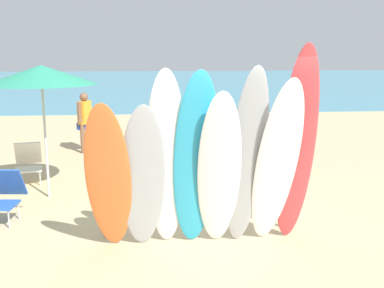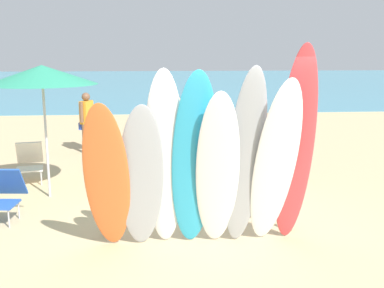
{
  "view_description": "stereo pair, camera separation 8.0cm",
  "coord_description": "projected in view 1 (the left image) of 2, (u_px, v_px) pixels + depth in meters",
  "views": [
    {
      "loc": [
        -0.68,
        -6.06,
        2.57
      ],
      "look_at": [
        0.0,
        1.3,
        1.04
      ],
      "focal_mm": 42.44,
      "sensor_mm": 36.0,
      "label": 1
    },
    {
      "loc": [
        -0.6,
        -6.07,
        2.57
      ],
      "look_at": [
        0.0,
        1.3,
        1.04
      ],
      "focal_mm": 42.44,
      "sensor_mm": 36.0,
      "label": 2
    }
  ],
  "objects": [
    {
      "name": "beach_chair_red",
      "position": [
        28.0,
        161.0,
        8.99
      ],
      "size": [
        0.65,
        0.84,
        0.79
      ],
      "rotation": [
        0.0,
        0.0,
        0.21
      ],
      "color": "#B7B7BC",
      "rests_on": "ground"
    },
    {
      "name": "beach_umbrella",
      "position": [
        41.0,
        75.0,
        7.66
      ],
      "size": [
        1.87,
        1.87,
        2.33
      ],
      "color": "silver",
      "rests_on": "ground"
    },
    {
      "name": "surfboard_orange_0",
      "position": [
        108.0,
        179.0,
        5.6
      ],
      "size": [
        0.61,
        0.81,
        2.01
      ],
      "primitive_type": "ellipsoid",
      "rotation": [
        0.34,
        0.0,
        -0.06
      ],
      "color": "orange",
      "rests_on": "ground"
    },
    {
      "name": "ground",
      "position": [
        166.0,
        110.0,
        20.15
      ],
      "size": [
        60.0,
        60.0,
        0.0
      ],
      "primitive_type": "plane",
      "color": "tan"
    },
    {
      "name": "surfboard_teal_3",
      "position": [
        196.0,
        163.0,
        5.69
      ],
      "size": [
        0.62,
        0.78,
        2.37
      ],
      "primitive_type": "ellipsoid",
      "rotation": [
        0.28,
        0.0,
        0.07
      ],
      "color": "#289EC6",
      "rests_on": "ground"
    },
    {
      "name": "beachgoer_by_water",
      "position": [
        85.0,
        118.0,
        11.54
      ],
      "size": [
        0.4,
        0.54,
        1.53
      ],
      "rotation": [
        0.0,
        0.0,
        4.33
      ],
      "color": "brown",
      "rests_on": "ground"
    },
    {
      "name": "surfboard_white_4",
      "position": [
        219.0,
        172.0,
        5.68
      ],
      "size": [
        0.6,
        0.88,
        2.14
      ],
      "primitive_type": "ellipsoid",
      "rotation": [
        0.35,
        0.0,
        -0.06
      ],
      "color": "white",
      "rests_on": "ground"
    },
    {
      "name": "surfboard_white_2",
      "position": [
        166.0,
        162.0,
        5.69
      ],
      "size": [
        0.53,
        0.75,
        2.39
      ],
      "primitive_type": "ellipsoid",
      "rotation": [
        0.27,
        0.0,
        -0.02
      ],
      "color": "white",
      "rests_on": "ground"
    },
    {
      "name": "ocean_water",
      "position": [
        158.0,
        82.0,
        38.22
      ],
      "size": [
        60.0,
        40.0,
        0.02
      ],
      "primitive_type": "cube",
      "color": "teal",
      "rests_on": "ground"
    },
    {
      "name": "beach_chair_blue",
      "position": [
        4.0,
        193.0,
        6.96
      ],
      "size": [
        0.57,
        0.8,
        0.79
      ],
      "rotation": [
        0.0,
        0.0,
        -0.1
      ],
      "color": "#B7B7BC",
      "rests_on": "ground"
    },
    {
      "name": "surfboard_rack",
      "position": [
        201.0,
        195.0,
        6.38
      ],
      "size": [
        2.75,
        0.07,
        0.74
      ],
      "color": "brown",
      "rests_on": "ground"
    },
    {
      "name": "surfboard_red_7",
      "position": [
        296.0,
        150.0,
        5.74
      ],
      "size": [
        0.55,
        0.92,
        2.67
      ],
      "primitive_type": "ellipsoid",
      "rotation": [
        0.29,
        0.0,
        -0.09
      ],
      "color": "#D13D42",
      "rests_on": "ground"
    },
    {
      "name": "surfboard_white_6",
      "position": [
        276.0,
        166.0,
        5.72
      ],
      "size": [
        0.64,
        0.98,
        2.29
      ],
      "primitive_type": "ellipsoid",
      "rotation": [
        0.37,
        0.0,
        0.1
      ],
      "color": "white",
      "rests_on": "ground"
    },
    {
      "name": "beachgoer_midbeach",
      "position": [
        175.0,
        123.0,
        10.7
      ],
      "size": [
        0.4,
        0.58,
        1.53
      ],
      "rotation": [
        0.0,
        0.0,
        1.46
      ],
      "color": "beige",
      "rests_on": "ground"
    },
    {
      "name": "beachgoer_photographing",
      "position": [
        282.0,
        134.0,
        9.12
      ],
      "size": [
        0.42,
        0.61,
        1.61
      ],
      "rotation": [
        0.0,
        0.0,
        1.7
      ],
      "color": "brown",
      "rests_on": "ground"
    },
    {
      "name": "surfboard_grey_5",
      "position": [
        247.0,
        161.0,
        5.68
      ],
      "size": [
        0.54,
        0.84,
        2.42
      ],
      "primitive_type": "ellipsoid",
      "rotation": [
        0.3,
        0.0,
        0.08
      ],
      "color": "#999EA3",
      "rests_on": "ground"
    },
    {
      "name": "surfboard_grey_1",
      "position": [
        143.0,
        179.0,
        5.69
      ],
      "size": [
        0.62,
        0.69,
        1.97
      ],
      "primitive_type": "ellipsoid",
      "rotation": [
        0.28,
        0.0,
        0.1
      ],
      "color": "#999EA3",
      "rests_on": "ground"
    }
  ]
}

